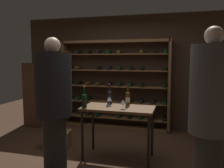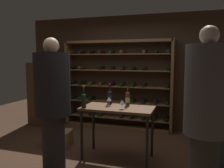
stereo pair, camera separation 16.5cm
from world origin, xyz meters
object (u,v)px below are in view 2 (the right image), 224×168
tasting_table (118,113)px  person_guest_khaki (206,112)px  wine_rack (117,85)px  wine_glass_stemmed_right (109,99)px  wine_bottle_black_capsule (110,97)px  wine_bottle_red_label (84,100)px  person_guest_plum_blouse (53,99)px  person_bystander_dark_jacket (217,91)px  wine_glass_stemmed_center (122,102)px  display_cabinet (39,94)px  wine_crate (59,138)px  wine_bottle_amber_reserve (128,98)px

tasting_table → person_guest_khaki: (1.27, -1.04, 0.34)m
wine_rack → wine_glass_stemmed_right: wine_rack is taller
wine_rack → person_guest_khaki: size_ratio=1.31×
wine_bottle_black_capsule → wine_bottle_red_label: 0.51m
tasting_table → person_guest_plum_blouse: bearing=-138.2°
person_bystander_dark_jacket → person_guest_plum_blouse: size_ratio=0.99×
wine_glass_stemmed_center → wine_bottle_red_label: bearing=-171.2°
wine_glass_stemmed_center → wine_glass_stemmed_right: wine_glass_stemmed_right is taller
person_bystander_dark_jacket → wine_bottle_red_label: (-2.09, -1.22, -0.08)m
display_cabinet → wine_glass_stemmed_center: size_ratio=10.48×
tasting_table → display_cabinet: size_ratio=0.76×
wine_bottle_red_label → wine_glass_stemmed_right: 0.43m
display_cabinet → person_bystander_dark_jacket: bearing=-4.3°
person_guest_khaki → wine_glass_stemmed_center: (-1.16, 0.93, -0.13)m
person_bystander_dark_jacket → display_cabinet: size_ratio=1.25×
person_guest_plum_blouse → wine_glass_stemmed_center: bearing=92.6°
person_bystander_dark_jacket → wine_glass_stemmed_right: bearing=-108.1°
wine_glass_stemmed_right → wine_crate: bearing=174.0°
tasting_table → wine_bottle_red_label: (-0.51, -0.21, 0.22)m
tasting_table → wine_bottle_amber_reserve: bearing=56.5°
wine_bottle_black_capsule → wine_glass_stemmed_center: bearing=-45.3°
tasting_table → display_cabinet: display_cabinet is taller
wine_rack → display_cabinet: 1.97m
person_guest_khaki → wine_bottle_amber_reserve: (-1.15, 1.22, -0.11)m
person_bystander_dark_jacket → person_guest_plum_blouse: person_guest_plum_blouse is taller
wine_bottle_black_capsule → wine_glass_stemmed_right: 0.14m
person_bystander_dark_jacket → wine_glass_stemmed_right: 1.99m
wine_crate → tasting_table: bearing=-8.2°
wine_bottle_amber_reserve → tasting_table: bearing=-123.5°
wine_crate → wine_bottle_black_capsule: 1.32m
tasting_table → wine_bottle_amber_reserve: 0.31m
person_guest_plum_blouse → wine_crate: bearing=176.3°
person_guest_plum_blouse → person_guest_khaki: size_ratio=0.98×
wine_rack → wine_bottle_red_label: size_ratio=7.29×
wine_bottle_amber_reserve → person_guest_khaki: bearing=-46.7°
wine_rack → person_guest_plum_blouse: 2.39m
wine_glass_stemmed_right → tasting_table: bearing=-21.2°
person_guest_plum_blouse → person_guest_khaki: 2.07m
wine_rack → person_bystander_dark_jacket: wine_rack is taller
tasting_table → wine_crate: bearing=171.8°
person_guest_plum_blouse → wine_bottle_black_capsule: person_guest_plum_blouse is taller
person_bystander_dark_jacket → wine_bottle_black_capsule: bearing=-112.1°
wine_crate → wine_bottle_black_capsule: wine_bottle_black_capsule is taller
person_bystander_dark_jacket → wine_glass_stemmed_center: (-1.48, -1.12, -0.10)m
person_guest_plum_blouse → wine_glass_stemmed_center: person_guest_plum_blouse is taller
wine_rack → wine_crate: bearing=-114.9°
person_bystander_dark_jacket → wine_glass_stemmed_right: size_ratio=12.66×
wine_glass_stemmed_right → wine_bottle_black_capsule: bearing=103.7°
tasting_table → wine_bottle_black_capsule: bearing=135.0°
wine_glass_stemmed_center → wine_crate: bearing=167.8°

